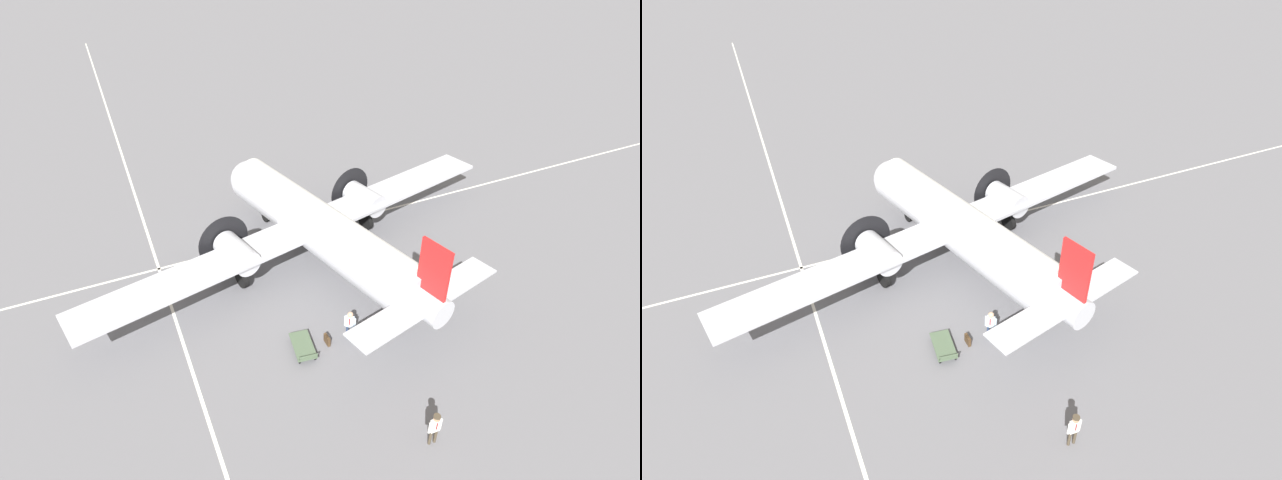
{
  "view_description": "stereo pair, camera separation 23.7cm",
  "coord_description": "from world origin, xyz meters",
  "views": [
    {
      "loc": [
        20.95,
        -9.79,
        18.12
      ],
      "look_at": [
        0.0,
        0.0,
        1.72
      ],
      "focal_mm": 28.0,
      "sensor_mm": 36.0,
      "label": 1
    },
    {
      "loc": [
        21.05,
        -9.58,
        18.12
      ],
      "look_at": [
        0.0,
        0.0,
        1.72
      ],
      "focal_mm": 28.0,
      "sensor_mm": 36.0,
      "label": 2
    }
  ],
  "objects": [
    {
      "name": "suitcase_near_door",
      "position": [
        5.82,
        -2.34,
        0.24
      ],
      "size": [
        0.5,
        0.13,
        0.52
      ],
      "color": "#47331E",
      "rests_on": "ground_plane"
    },
    {
      "name": "apron_line_eastwest",
      "position": [
        0.0,
        -8.69,
        0.0
      ],
      "size": [
        120.0,
        0.16,
        0.01
      ],
      "color": "silver",
      "rests_on": "ground_plane"
    },
    {
      "name": "apron_line_northsouth",
      "position": [
        -3.54,
        0.0,
        0.0
      ],
      "size": [
        0.16,
        120.0,
        0.01
      ],
      "color": "silver",
      "rests_on": "ground_plane"
    },
    {
      "name": "baggage_cart",
      "position": [
        5.73,
        -3.57,
        0.27
      ],
      "size": [
        2.01,
        1.21,
        0.56
      ],
      "rotation": [
        0.0,
        0.0,
        3.0
      ],
      "color": "#4C6047",
      "rests_on": "ground_plane"
    },
    {
      "name": "passenger_boarding",
      "position": [
        5.99,
        -1.21,
        1.07
      ],
      "size": [
        0.46,
        0.44,
        1.74
      ],
      "rotation": [
        0.0,
        0.0,
        3.9
      ],
      "color": "navy",
      "rests_on": "ground_plane"
    },
    {
      "name": "airliner_main",
      "position": [
        -0.43,
        -0.1,
        2.56
      ],
      "size": [
        17.83,
        26.96,
        5.93
      ],
      "rotation": [
        0.0,
        0.0,
        3.37
      ],
      "color": "silver",
      "rests_on": "ground_plane"
    },
    {
      "name": "ground_plane",
      "position": [
        0.0,
        0.0,
        0.0
      ],
      "size": [
        300.0,
        300.0,
        0.0
      ],
      "primitive_type": "plane",
      "color": "slate"
    },
    {
      "name": "crew_foreground",
      "position": [
        12.37,
        -0.86,
        1.09
      ],
      "size": [
        0.31,
        0.59,
        1.74
      ],
      "rotation": [
        0.0,
        0.0,
        -1.64
      ],
      "color": "#473D2D",
      "rests_on": "ground_plane"
    }
  ]
}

